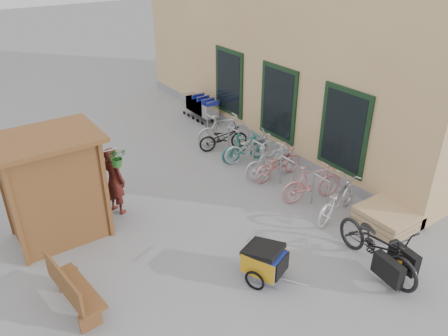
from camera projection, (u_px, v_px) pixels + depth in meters
ground at (244, 240)px, 9.60m from camera, size 80.00×80.00×0.00m
building at (321, 19)px, 14.48m from camera, size 6.07×13.00×7.00m
kiosk at (47, 175)px, 9.02m from camera, size 2.49×1.65×2.40m
bike_rack at (258, 154)px, 12.25m from camera, size 0.05×5.35×0.86m
pallet_stack at (386, 218)px, 9.99m from camera, size 1.00×1.20×0.40m
bench at (72, 289)px, 7.62m from camera, size 0.61×1.52×0.93m
shopping_carts at (200, 105)px, 15.67m from camera, size 0.53×1.79×0.96m
child_trailer at (265, 260)px, 8.36m from camera, size 0.89×1.36×0.79m
cargo_bike at (379, 246)px, 8.56m from camera, size 1.02×2.19×1.11m
person_kiosk at (114, 180)px, 10.24m from camera, size 0.60×0.72×1.70m
bike_0 at (337, 199)px, 10.24m from camera, size 1.89×1.08×0.94m
bike_1 at (312, 183)px, 10.85m from camera, size 1.72×0.88×1.00m
bike_2 at (278, 163)px, 11.92m from camera, size 1.66×0.62×0.86m
bike_3 at (271, 161)px, 11.90m from camera, size 1.66×0.66×0.97m
bike_4 at (251, 147)px, 12.80m from camera, size 1.79×0.97×0.89m
bike_5 at (245, 147)px, 12.77m from camera, size 1.54×0.68×0.90m
bike_6 at (223, 138)px, 13.50m from camera, size 1.63×0.98×0.81m
bike_7 at (224, 130)px, 13.73m from camera, size 1.80×0.97×1.04m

